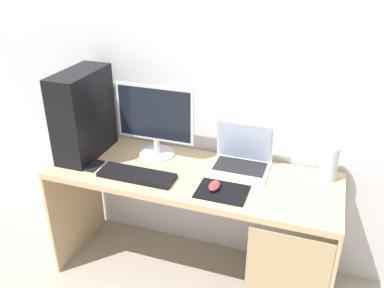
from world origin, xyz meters
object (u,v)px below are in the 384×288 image
(pc_tower, at_px, (83,114))
(mouse_left, at_px, (214,186))
(monitor, at_px, (155,121))
(speaker, at_px, (329,163))
(laptop, at_px, (241,159))
(keyboard, at_px, (137,175))
(cell_phone, at_px, (94,166))

(pc_tower, xyz_separation_m, mouse_left, (0.83, -0.14, -0.23))
(monitor, height_order, mouse_left, monitor)
(pc_tower, height_order, speaker, pc_tower)
(laptop, xyz_separation_m, keyboard, (-0.51, -0.29, -0.04))
(monitor, bearing_deg, mouse_left, -29.91)
(monitor, bearing_deg, speaker, 2.84)
(pc_tower, bearing_deg, mouse_left, -9.38)
(monitor, xyz_separation_m, speaker, (0.97, 0.05, -0.13))
(pc_tower, bearing_deg, monitor, 15.29)
(monitor, bearing_deg, cell_phone, -139.19)
(keyboard, distance_m, cell_phone, 0.28)
(speaker, height_order, mouse_left, speaker)
(monitor, height_order, laptop, monitor)
(laptop, distance_m, keyboard, 0.59)
(pc_tower, height_order, cell_phone, pc_tower)
(pc_tower, distance_m, laptop, 0.94)
(pc_tower, bearing_deg, speaker, 6.57)
(keyboard, bearing_deg, monitor, 90.14)
(keyboard, xyz_separation_m, cell_phone, (-0.28, 0.02, -0.01))
(speaker, bearing_deg, cell_phone, -166.88)
(mouse_left, bearing_deg, cell_phone, 179.69)
(laptop, relative_size, cell_phone, 2.49)
(pc_tower, distance_m, monitor, 0.42)
(pc_tower, height_order, laptop, pc_tower)
(laptop, bearing_deg, pc_tower, -171.55)
(keyboard, bearing_deg, speaker, 18.04)
(cell_phone, bearing_deg, pc_tower, 131.94)
(pc_tower, distance_m, keyboard, 0.50)
(laptop, bearing_deg, keyboard, -149.91)
(pc_tower, relative_size, cell_phone, 3.90)
(laptop, relative_size, keyboard, 0.77)
(mouse_left, bearing_deg, pc_tower, 170.62)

